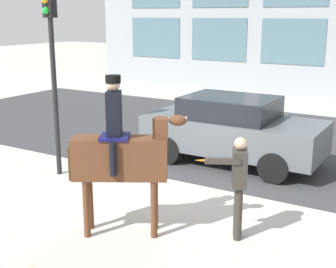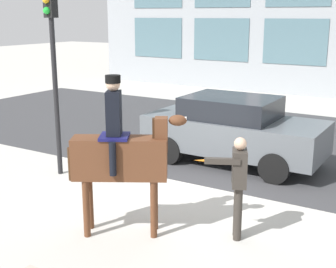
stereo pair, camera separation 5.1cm
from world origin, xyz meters
name	(u,v)px [view 1 (the left image)]	position (x,y,z in m)	size (l,w,h in m)	color
ground_plane	(188,193)	(0.00, 0.00, 0.00)	(80.00, 80.00, 0.00)	#B2AFA8
road_surface	(266,140)	(0.00, 4.75, 0.00)	(24.30, 8.50, 0.01)	#38383A
mounted_horse_lead	(122,154)	(-0.06, -2.12, 1.37)	(1.75, 1.19, 2.63)	#59331E
pedestrian_bystander	(238,180)	(1.62, -1.32, 1.00)	(0.76, 0.72, 1.69)	#332D28
street_car_near_lane	(233,129)	(-0.04, 2.32, 0.85)	(4.26, 1.94, 1.63)	#51565B
traffic_light	(52,50)	(-3.08, -0.48, 2.80)	(0.24, 0.29, 4.18)	black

